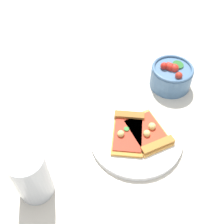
# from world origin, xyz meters

# --- Properties ---
(ground_plane) EXTENTS (2.40, 2.40, 0.00)m
(ground_plane) POSITION_xyz_m (0.00, 0.00, 0.00)
(ground_plane) COLOR beige
(ground_plane) RESTS_ON ground
(plate) EXTENTS (0.23, 0.23, 0.01)m
(plate) POSITION_xyz_m (-0.01, 0.01, 0.01)
(plate) COLOR white
(plate) RESTS_ON ground_plane
(pizza_slice_near) EXTENTS (0.15, 0.14, 0.03)m
(pizza_slice_near) POSITION_xyz_m (-0.00, -0.02, 0.02)
(pizza_slice_near) COLOR gold
(pizza_slice_near) RESTS_ON plate
(pizza_slice_far) EXTENTS (0.14, 0.10, 0.02)m
(pizza_slice_far) POSITION_xyz_m (-0.01, 0.03, 0.02)
(pizza_slice_far) COLOR gold
(pizza_slice_far) RESTS_ON plate
(salad_bowl) EXTENTS (0.12, 0.12, 0.08)m
(salad_bowl) POSITION_xyz_m (0.20, -0.05, 0.04)
(salad_bowl) COLOR #4C7299
(salad_bowl) RESTS_ON ground_plane
(soda_glass) EXTENTS (0.08, 0.08, 0.13)m
(soda_glass) POSITION_xyz_m (-0.20, 0.19, 0.06)
(soda_glass) COLOR silver
(soda_glass) RESTS_ON ground_plane
(paper_napkin) EXTENTS (0.17, 0.18, 0.00)m
(paper_napkin) POSITION_xyz_m (0.14, 0.18, 0.00)
(paper_napkin) COLOR white
(paper_napkin) RESTS_ON ground_plane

